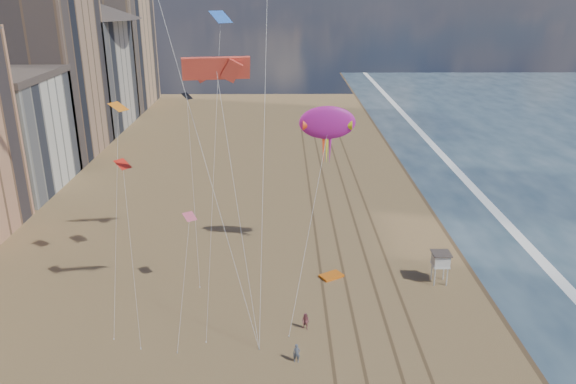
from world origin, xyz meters
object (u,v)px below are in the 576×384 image
object	(u,v)px
show_kite	(327,123)
kite_flyer_a	(297,353)
kite_flyer_b	(306,322)
grounded_kite	(331,276)
lifeguard_stand	(441,260)

from	to	relation	value
show_kite	kite_flyer_a	xyz separation A→B (m)	(-3.48, -18.37, -14.37)
kite_flyer_b	grounded_kite	bearing A→B (deg)	102.11
lifeguard_stand	kite_flyer_a	bearing A→B (deg)	-139.36
lifeguard_stand	show_kite	size ratio (longest dim) A/B	0.16
grounded_kite	kite_flyer_a	world-z (taller)	kite_flyer_a
show_kite	lifeguard_stand	bearing A→B (deg)	-27.09
lifeguard_stand	kite_flyer_a	world-z (taller)	lifeguard_stand
kite_flyer_a	kite_flyer_b	size ratio (longest dim) A/B	1.04
show_kite	kite_flyer_a	size ratio (longest dim) A/B	12.92
lifeguard_stand	grounded_kite	xyz separation A→B (m)	(-10.77, 1.27, -2.45)
show_kite	kite_flyer_b	world-z (taller)	show_kite
kite_flyer_b	show_kite	bearing A→B (deg)	109.50
show_kite	kite_flyer_b	xyz separation A→B (m)	(-2.59, -13.84, -14.41)
kite_flyer_a	lifeguard_stand	bearing A→B (deg)	43.66
grounded_kite	kite_flyer_b	bearing A→B (deg)	-139.99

